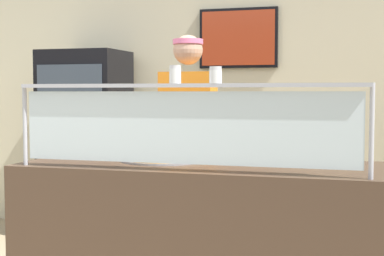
# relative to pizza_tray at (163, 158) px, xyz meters

# --- Properties ---
(shop_rear_unit) EXTENTS (6.44, 0.13, 2.70)m
(shop_rear_unit) POSITION_rel_pizza_tray_xyz_m (0.25, 2.08, 0.39)
(shop_rear_unit) COLOR beige
(shop_rear_unit) RESTS_ON ground
(serving_counter) EXTENTS (2.04, 0.79, 0.95)m
(serving_counter) POSITION_rel_pizza_tray_xyz_m (0.25, -0.07, -0.49)
(serving_counter) COLOR #4C3828
(serving_counter) RESTS_ON ground
(sneeze_guard) EXTENTS (1.87, 0.06, 0.45)m
(sneeze_guard) POSITION_rel_pizza_tray_xyz_m (0.25, -0.41, 0.27)
(sneeze_guard) COLOR #B2B5BC
(sneeze_guard) RESTS_ON serving_counter
(pizza_tray) EXTENTS (0.50, 0.50, 0.04)m
(pizza_tray) POSITION_rel_pizza_tray_xyz_m (0.00, 0.00, 0.00)
(pizza_tray) COLOR #9EA0A8
(pizza_tray) RESTS_ON serving_counter
(pizza_server) EXTENTS (0.15, 0.29, 0.01)m
(pizza_server) POSITION_rel_pizza_tray_xyz_m (0.01, -0.02, 0.02)
(pizza_server) COLOR #ADAFB7
(pizza_server) RESTS_ON pizza_tray
(parmesan_shaker) EXTENTS (0.06, 0.06, 0.09)m
(parmesan_shaker) POSITION_rel_pizza_tray_xyz_m (0.21, -0.41, 0.48)
(parmesan_shaker) COLOR white
(parmesan_shaker) RESTS_ON sneeze_guard
(pepper_flake_shaker) EXTENTS (0.06, 0.06, 0.08)m
(pepper_flake_shaker) POSITION_rel_pizza_tray_xyz_m (0.42, -0.41, 0.47)
(pepper_flake_shaker) COLOR white
(pepper_flake_shaker) RESTS_ON sneeze_guard
(worker_figure) EXTENTS (0.41, 0.50, 1.76)m
(worker_figure) POSITION_rel_pizza_tray_xyz_m (-0.04, 0.68, 0.04)
(worker_figure) COLOR #23232D
(worker_figure) RESTS_ON ground
(drink_fridge) EXTENTS (0.73, 0.62, 1.74)m
(drink_fridge) POSITION_rel_pizza_tray_xyz_m (-1.34, 1.63, -0.10)
(drink_fridge) COLOR black
(drink_fridge) RESTS_ON ground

